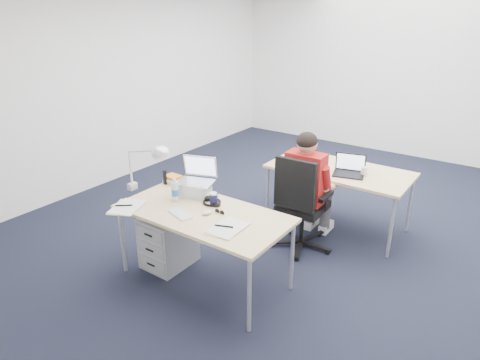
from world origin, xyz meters
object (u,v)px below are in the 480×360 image
at_px(headphones, 212,201).
at_px(desk_near, 203,216).
at_px(silver_laptop, 195,178).
at_px(bear_figurine, 195,188).
at_px(drawer_pedestal_far, 304,195).
at_px(can_koozie, 214,199).
at_px(sunglasses, 220,212).
at_px(desk_far, 339,173).
at_px(seated_person, 310,188).
at_px(book_stack, 173,179).
at_px(far_cup, 364,171).
at_px(dark_laptop, 349,165).
at_px(computer_mouse, 207,212).
at_px(cordless_phone, 165,177).
at_px(office_chair, 301,222).
at_px(drawer_pedestal_near, 169,240).
at_px(desk_lamp, 142,167).
at_px(water_bottle, 175,190).
at_px(wireless_keyboard, 180,214).

bearing_deg(headphones, desk_near, -57.29).
bearing_deg(silver_laptop, bear_figurine, 167.76).
height_order(drawer_pedestal_far, can_koozie, can_koozie).
height_order(bear_figurine, sunglasses, bear_figurine).
xyz_separation_m(desk_far, seated_person, (-0.12, -0.52, -0.04)).
height_order(book_stack, far_cup, far_cup).
bearing_deg(desk_far, dark_laptop, -39.90).
height_order(computer_mouse, sunglasses, computer_mouse).
xyz_separation_m(headphones, can_koozie, (0.04, -0.02, 0.04)).
distance_m(drawer_pedestal_far, cordless_phone, 1.83).
relative_size(desk_near, headphones, 6.94).
distance_m(office_chair, drawer_pedestal_near, 1.42).
xyz_separation_m(can_koozie, far_cup, (0.89, 1.56, -0.01)).
bearing_deg(desk_lamp, sunglasses, 1.57).
bearing_deg(dark_laptop, drawer_pedestal_near, -141.21).
distance_m(office_chair, water_bottle, 1.43).
bearing_deg(sunglasses, computer_mouse, -131.84).
bearing_deg(office_chair, can_koozie, -120.12).
height_order(water_bottle, dark_laptop, dark_laptop).
relative_size(desk_near, cordless_phone, 10.21).
distance_m(office_chair, silver_laptop, 1.27).
distance_m(drawer_pedestal_near, sunglasses, 0.78).
xyz_separation_m(seated_person, dark_laptop, (0.27, 0.39, 0.20)).
bearing_deg(water_bottle, desk_lamp, -171.39).
relative_size(drawer_pedestal_near, book_stack, 3.01).
bearing_deg(desk_lamp, drawer_pedestal_far, 60.39).
relative_size(wireless_keyboard, computer_mouse, 2.67).
distance_m(silver_laptop, computer_mouse, 0.48).
xyz_separation_m(wireless_keyboard, sunglasses, (0.27, 0.23, 0.01)).
xyz_separation_m(desk_lamp, dark_laptop, (1.48, 1.66, -0.16)).
height_order(headphones, book_stack, book_stack).
bearing_deg(can_koozie, computer_mouse, -69.31).
height_order(computer_mouse, can_koozie, can_koozie).
bearing_deg(computer_mouse, office_chair, 89.32).
height_order(desk_far, computer_mouse, computer_mouse).
bearing_deg(can_koozie, silver_laptop, 165.17).
bearing_deg(can_koozie, office_chair, 62.03).
xyz_separation_m(office_chair, sunglasses, (-0.32, -1.00, 0.44)).
bearing_deg(far_cup, book_stack, -138.70).
height_order(seated_person, sunglasses, seated_person).
bearing_deg(can_koozie, far_cup, 60.40).
distance_m(drawer_pedestal_far, wireless_keyboard, 2.02).
bearing_deg(book_stack, can_koozie, -14.43).
bearing_deg(cordless_phone, can_koozie, 15.75).
height_order(desk_near, dark_laptop, dark_laptop).
relative_size(drawer_pedestal_near, headphones, 2.39).
bearing_deg(seated_person, desk_near, -111.38).
height_order(can_koozie, dark_laptop, dark_laptop).
bearing_deg(headphones, drawer_pedestal_far, 101.76).
relative_size(seated_person, far_cup, 13.34).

